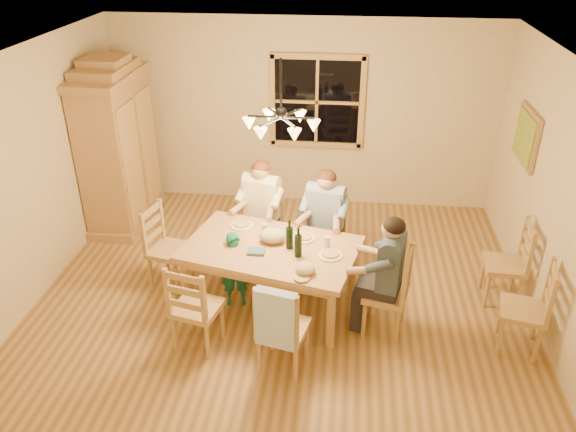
# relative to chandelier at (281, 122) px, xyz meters

# --- Properties ---
(floor) EXTENTS (5.50, 5.50, 0.00)m
(floor) POSITION_rel_chandelier_xyz_m (0.00, 0.00, -2.08)
(floor) COLOR brown
(floor) RESTS_ON ground
(ceiling) EXTENTS (5.50, 5.00, 0.02)m
(ceiling) POSITION_rel_chandelier_xyz_m (0.00, 0.00, 0.62)
(ceiling) COLOR white
(ceiling) RESTS_ON wall_back
(wall_back) EXTENTS (5.50, 0.02, 2.70)m
(wall_back) POSITION_rel_chandelier_xyz_m (0.00, 2.50, -0.73)
(wall_back) COLOR #C6B58C
(wall_back) RESTS_ON floor
(wall_left) EXTENTS (0.02, 5.00, 2.70)m
(wall_left) POSITION_rel_chandelier_xyz_m (-2.75, 0.00, -0.73)
(wall_left) COLOR #C6B58C
(wall_left) RESTS_ON floor
(wall_right) EXTENTS (0.02, 5.00, 2.70)m
(wall_right) POSITION_rel_chandelier_xyz_m (2.75, 0.00, -0.73)
(wall_right) COLOR #C6B58C
(wall_right) RESTS_ON floor
(window) EXTENTS (1.30, 0.06, 1.30)m
(window) POSITION_rel_chandelier_xyz_m (0.20, 2.47, -0.53)
(window) COLOR black
(window) RESTS_ON wall_back
(painting) EXTENTS (0.06, 0.78, 0.64)m
(painting) POSITION_rel_chandelier_xyz_m (2.71, 1.20, -0.48)
(painting) COLOR #A47247
(painting) RESTS_ON wall_right
(chandelier) EXTENTS (0.77, 0.68, 0.71)m
(chandelier) POSITION_rel_chandelier_xyz_m (0.00, 0.00, 0.00)
(chandelier) COLOR black
(chandelier) RESTS_ON ceiling
(armoire) EXTENTS (0.66, 1.40, 2.30)m
(armoire) POSITION_rel_chandelier_xyz_m (-2.42, 1.59, -1.02)
(armoire) COLOR #A47247
(armoire) RESTS_ON floor
(dining_table) EXTENTS (2.01, 1.49, 0.76)m
(dining_table) POSITION_rel_chandelier_xyz_m (-0.10, -0.18, -1.42)
(dining_table) COLOR #AE7E4D
(dining_table) RESTS_ON floor
(chair_far_left) EXTENTS (0.52, 0.51, 0.99)m
(chair_far_left) POSITION_rel_chandelier_xyz_m (-0.34, 0.75, -1.77)
(chair_far_left) COLOR #A07A46
(chair_far_left) RESTS_ON floor
(chair_far_right) EXTENTS (0.52, 0.51, 0.99)m
(chair_far_right) POSITION_rel_chandelier_xyz_m (0.44, 0.57, -1.77)
(chair_far_right) COLOR #A07A46
(chair_far_right) RESTS_ON floor
(chair_near_left) EXTENTS (0.52, 0.51, 0.99)m
(chair_near_left) POSITION_rel_chandelier_xyz_m (-0.73, -0.91, -1.77)
(chair_near_left) COLOR #A07A46
(chair_near_left) RESTS_ON floor
(chair_near_right) EXTENTS (0.52, 0.51, 0.99)m
(chair_near_right) POSITION_rel_chandelier_xyz_m (0.15, -1.12, -1.77)
(chair_near_right) COLOR #A07A46
(chair_near_right) RESTS_ON floor
(chair_end_left) EXTENTS (0.51, 0.52, 0.99)m
(chair_end_left) POSITION_rel_chandelier_xyz_m (-1.32, 0.10, -1.77)
(chair_end_left) COLOR #A07A46
(chair_end_left) RESTS_ON floor
(chair_end_right) EXTENTS (0.51, 0.52, 0.99)m
(chair_end_right) POSITION_rel_chandelier_xyz_m (1.13, -0.47, -1.77)
(chair_end_right) COLOR #A07A46
(chair_end_right) RESTS_ON floor
(adult_woman) EXTENTS (0.47, 0.50, 0.87)m
(adult_woman) POSITION_rel_chandelier_xyz_m (-0.34, 0.75, -1.24)
(adult_woman) COLOR #F8ECBF
(adult_woman) RESTS_ON floor
(adult_plaid_man) EXTENTS (0.47, 0.50, 0.87)m
(adult_plaid_man) POSITION_rel_chandelier_xyz_m (0.44, 0.57, -1.24)
(adult_plaid_man) COLOR #33518D
(adult_plaid_man) RESTS_ON floor
(adult_slate_man) EXTENTS (0.50, 0.47, 0.87)m
(adult_slate_man) POSITION_rel_chandelier_xyz_m (1.13, -0.47, -1.24)
(adult_slate_man) COLOR #39495C
(adult_slate_man) RESTS_ON floor
(towel) EXTENTS (0.39, 0.18, 0.58)m
(towel) POSITION_rel_chandelier_xyz_m (0.10, -1.30, -1.38)
(towel) COLOR #B0CCEE
(towel) RESTS_ON chair_near_right
(wine_bottle_a) EXTENTS (0.08, 0.08, 0.33)m
(wine_bottle_a) POSITION_rel_chandelier_xyz_m (0.10, -0.18, -1.15)
(wine_bottle_a) COLOR black
(wine_bottle_a) RESTS_ON dining_table
(wine_bottle_b) EXTENTS (0.08, 0.08, 0.33)m
(wine_bottle_b) POSITION_rel_chandelier_xyz_m (0.21, -0.33, -1.15)
(wine_bottle_b) COLOR black
(wine_bottle_b) RESTS_ON dining_table
(plate_woman) EXTENTS (0.26, 0.26, 0.02)m
(plate_woman) POSITION_rel_chandelier_xyz_m (-0.48, 0.22, -1.31)
(plate_woman) COLOR white
(plate_woman) RESTS_ON dining_table
(plate_plaid) EXTENTS (0.26, 0.26, 0.02)m
(plate_plaid) POSITION_rel_chandelier_xyz_m (0.24, 0.02, -1.31)
(plate_plaid) COLOR white
(plate_plaid) RESTS_ON dining_table
(plate_slate) EXTENTS (0.26, 0.26, 0.02)m
(plate_slate) POSITION_rel_chandelier_xyz_m (0.54, -0.30, -1.31)
(plate_slate) COLOR white
(plate_slate) RESTS_ON dining_table
(wine_glass_a) EXTENTS (0.06, 0.06, 0.14)m
(wine_glass_a) POSITION_rel_chandelier_xyz_m (-0.20, 0.06, -1.25)
(wine_glass_a) COLOR silver
(wine_glass_a) RESTS_ON dining_table
(wine_glass_b) EXTENTS (0.06, 0.06, 0.14)m
(wine_glass_b) POSITION_rel_chandelier_xyz_m (0.50, -0.15, -1.25)
(wine_glass_b) COLOR silver
(wine_glass_b) RESTS_ON dining_table
(cap) EXTENTS (0.20, 0.20, 0.11)m
(cap) POSITION_rel_chandelier_xyz_m (0.31, -0.64, -1.26)
(cap) COLOR tan
(cap) RESTS_ON dining_table
(napkin) EXTENTS (0.21, 0.18, 0.03)m
(napkin) POSITION_rel_chandelier_xyz_m (-0.23, -0.32, -1.30)
(napkin) COLOR #44677D
(napkin) RESTS_ON dining_table
(cloth_bundle) EXTENTS (0.28, 0.22, 0.15)m
(cloth_bundle) POSITION_rel_chandelier_xyz_m (-0.09, -0.09, -1.24)
(cloth_bundle) COLOR tan
(cloth_bundle) RESTS_ON dining_table
(child) EXTENTS (0.36, 0.28, 0.89)m
(child) POSITION_rel_chandelier_xyz_m (-0.49, -0.20, -1.63)
(child) COLOR #186E57
(child) RESTS_ON floor
(chair_spare_front) EXTENTS (0.50, 0.52, 0.99)m
(chair_spare_front) POSITION_rel_chandelier_xyz_m (2.45, -0.60, -1.77)
(chair_spare_front) COLOR #A07A46
(chair_spare_front) RESTS_ON floor
(chair_spare_back) EXTENTS (0.44, 0.46, 0.99)m
(chair_spare_back) POSITION_rel_chandelier_xyz_m (2.45, 0.21, -1.77)
(chair_spare_back) COLOR #A07A46
(chair_spare_back) RESTS_ON floor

